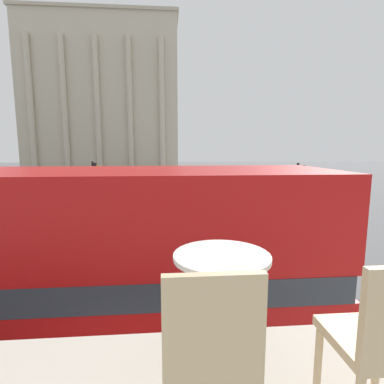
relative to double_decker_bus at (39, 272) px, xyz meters
name	(u,v)px	position (x,y,z in m)	size (l,w,h in m)	color
double_decker_bus	(39,272)	(0.00, 0.00, 0.00)	(10.65, 2.67, 4.18)	black
cafe_dining_table	(221,284)	(2.65, -3.61, 1.38)	(0.60, 0.60, 0.73)	#2D2D30
cafe_chair_0	(209,350)	(2.50, -4.19, 1.36)	(0.40, 0.40, 0.91)	#D1B789
cafe_chair_1	(384,340)	(3.30, -4.19, 1.36)	(0.40, 0.40, 0.91)	#D1B789
plaza_building_left	(107,102)	(-8.39, 52.40, 10.70)	(25.78, 17.19, 26.10)	beige
traffic_light_near	(298,194)	(8.11, 7.29, 0.22)	(0.42, 0.24, 3.94)	black
traffic_light_mid	(94,180)	(-2.64, 15.51, 0.08)	(0.42, 0.24, 3.70)	black
car_navy	(289,213)	(9.58, 11.66, -1.64)	(4.20, 1.93, 1.35)	black
car_white	(207,187)	(6.35, 24.33, -1.64)	(4.20, 1.93, 1.35)	black
pedestrian_grey	(260,229)	(6.48, 7.41, -1.38)	(0.32, 0.32, 1.68)	#282B33
pedestrian_blue	(130,184)	(-1.50, 25.91, -1.41)	(0.32, 0.32, 1.64)	#282B33
pedestrian_red	(158,179)	(1.33, 29.65, -1.29)	(0.32, 0.32, 1.82)	#282B33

